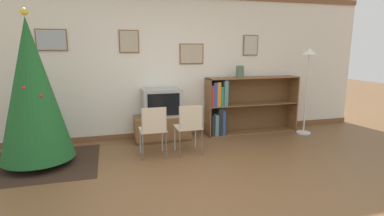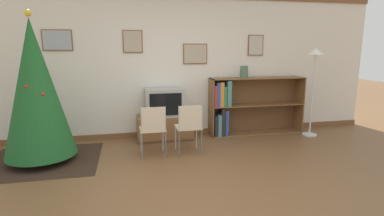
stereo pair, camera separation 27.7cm
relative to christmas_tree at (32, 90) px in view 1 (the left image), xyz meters
The scene contains 11 objects.
ground_plane 2.80m from the christmas_tree, 37.08° to the right, with size 24.00×24.00×0.00m, color brown.
wall_back 2.30m from the christmas_tree, 26.19° to the left, with size 8.46×0.11×2.70m.
area_rug 1.10m from the christmas_tree, ahead, with size 1.65×1.47×0.01m.
christmas_tree is the anchor object (origin of this frame).
tv_console 2.25m from the christmas_tree, 19.92° to the left, with size 1.01×0.47×0.46m.
television 2.11m from the christmas_tree, 19.86° to the left, with size 0.69×0.45×0.51m.
folding_chair_left 1.79m from the christmas_tree, ahead, with size 0.40×0.40×0.82m.
folding_chair_right 2.33m from the christmas_tree, ahead, with size 0.40×0.40×0.82m.
bookshelf 3.60m from the christmas_tree, 12.65° to the left, with size 1.90×0.36×1.12m.
vase 3.58m from the christmas_tree, 11.74° to the left, with size 0.15×0.15×0.24m.
standing_lamp 4.80m from the christmas_tree, ahead, with size 0.28×0.28×1.69m.
Camera 1 is at (-1.02, -3.07, 1.68)m, focal length 28.00 mm.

